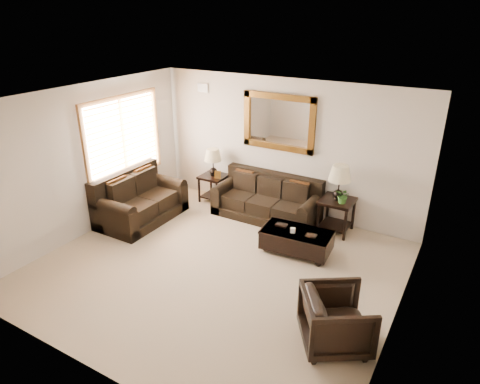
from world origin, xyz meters
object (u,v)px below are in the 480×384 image
Objects in this scene: loveseat at (139,202)px; armchair at (337,317)px; end_table_right at (339,189)px; coffee_table at (297,239)px; sofa at (267,202)px; end_table_left at (213,167)px.

loveseat reaches higher than armchair.
end_table_right is 1.26m from coffee_table.
sofa is 2.55m from loveseat.
coffee_table is at bearing -107.56° from end_table_right.
armchair is (3.70, -2.88, -0.36)m from end_table_left.
loveseat is (-2.14, -1.37, 0.05)m from sofa.
loveseat reaches higher than coffee_table.
sofa is at bearing 6.96° from armchair.
armchair is (2.34, -2.77, 0.10)m from sofa.
loveseat is at bearing -147.31° from sofa.
loveseat is 1.73m from end_table_left.
end_table_left is (0.79, 1.48, 0.41)m from loveseat.
end_table_left reaches higher than armchair.
end_table_left is at bearing 179.35° from end_table_right.
end_table_right is (1.39, 0.07, 0.55)m from sofa.
loveseat is 4.70m from armchair.
loveseat is 1.46× the size of end_table_left.
coffee_table is at bearing -42.83° from sofa.
end_table_left is at bearing 175.57° from sofa.
loveseat is at bearing 39.45° from armchair.
armchair is at bearing -71.45° from end_table_right.
loveseat is 1.31× the size of end_table_right.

